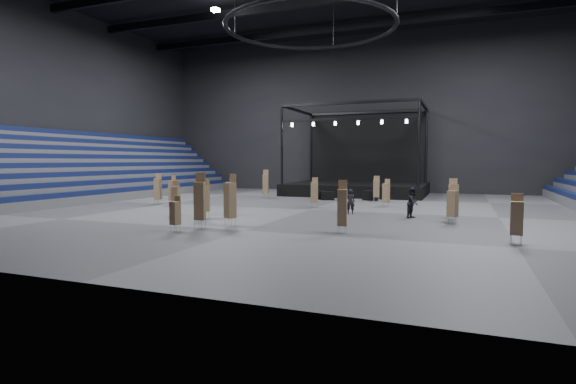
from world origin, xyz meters
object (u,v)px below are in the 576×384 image
(chair_stack_13, at_px, (453,203))
(chair_stack_7, at_px, (172,190))
(chair_stack_2, at_px, (386,192))
(chair_stack_11, at_px, (453,199))
(chair_stack_14, at_px, (200,200))
(chair_stack_10, at_px, (176,197))
(chair_stack_15, at_px, (175,212))
(chair_stack_3, at_px, (342,207))
(chair_stack_9, at_px, (314,192))
(stage, at_px, (358,181))
(chair_stack_4, at_px, (204,198))
(flight_case_left, at_px, (318,195))
(chair_stack_8, at_px, (158,188))
(man_center, at_px, (350,202))
(chair_stack_6, at_px, (232,192))
(flight_case_right, at_px, (371,196))
(chair_stack_16, at_px, (230,199))
(crew_member, at_px, (413,203))
(chair_stack_12, at_px, (266,184))
(flight_case_mid, at_px, (328,196))
(chair_stack_0, at_px, (228,198))

(chair_stack_13, bearing_deg, chair_stack_7, -164.97)
(chair_stack_2, bearing_deg, chair_stack_11, -31.65)
(chair_stack_7, height_order, chair_stack_14, chair_stack_14)
(chair_stack_2, bearing_deg, chair_stack_10, -120.52)
(chair_stack_2, relative_size, chair_stack_15, 1.21)
(chair_stack_3, xyz_separation_m, chair_stack_9, (-4.97, 10.96, -0.13))
(chair_stack_7, xyz_separation_m, chair_stack_10, (4.19, -5.45, -0.07))
(stage, bearing_deg, chair_stack_4, -100.90)
(chair_stack_7, xyz_separation_m, chair_stack_15, (8.31, -11.31, -0.26))
(flight_case_left, distance_m, chair_stack_8, 14.21)
(chair_stack_15, relative_size, man_center, 1.07)
(chair_stack_3, relative_size, chair_stack_7, 1.10)
(stage, xyz_separation_m, chair_stack_6, (-5.83, -17.26, -0.25))
(chair_stack_2, distance_m, chair_stack_11, 7.91)
(flight_case_right, distance_m, chair_stack_7, 17.21)
(chair_stack_13, height_order, chair_stack_16, chair_stack_16)
(crew_member, bearing_deg, chair_stack_12, 74.54)
(chair_stack_9, xyz_separation_m, chair_stack_14, (-2.46, -12.01, 0.30))
(flight_case_mid, bearing_deg, chair_stack_6, -117.45)
(chair_stack_11, distance_m, chair_stack_12, 19.59)
(chair_stack_3, distance_m, chair_stack_7, 18.55)
(chair_stack_2, xyz_separation_m, chair_stack_12, (-11.88, 3.88, 0.26))
(chair_stack_7, distance_m, chair_stack_12, 9.56)
(chair_stack_11, xyz_separation_m, chair_stack_15, (-12.92, -9.71, -0.33))
(chair_stack_4, bearing_deg, chair_stack_2, 65.49)
(chair_stack_14, distance_m, chair_stack_16, 1.76)
(flight_case_mid, height_order, chair_stack_6, chair_stack_6)
(chair_stack_3, bearing_deg, chair_stack_13, 38.32)
(flight_case_right, bearing_deg, chair_stack_2, -67.23)
(chair_stack_13, bearing_deg, flight_case_left, 157.41)
(flight_case_mid, bearing_deg, man_center, -65.67)
(chair_stack_6, relative_size, chair_stack_10, 1.04)
(chair_stack_4, xyz_separation_m, chair_stack_12, (-2.51, 14.89, 0.11))
(flight_case_mid, height_order, chair_stack_8, chair_stack_8)
(chair_stack_14, xyz_separation_m, chair_stack_15, (-0.55, -1.41, -0.53))
(chair_stack_8, bearing_deg, chair_stack_0, -40.28)
(flight_case_left, relative_size, flight_case_right, 0.90)
(chair_stack_8, height_order, chair_stack_14, chair_stack_14)
(chair_stack_0, distance_m, chair_stack_16, 4.81)
(chair_stack_4, xyz_separation_m, chair_stack_11, (14.29, 4.81, 0.01))
(chair_stack_12, bearing_deg, chair_stack_11, -48.17)
(chair_stack_10, bearing_deg, chair_stack_14, -54.03)
(flight_case_mid, bearing_deg, chair_stack_16, -91.64)
(chair_stack_6, height_order, chair_stack_14, chair_stack_14)
(chair_stack_2, bearing_deg, flight_case_right, 132.60)
(flight_case_mid, distance_m, chair_stack_6, 10.43)
(chair_stack_0, bearing_deg, chair_stack_12, 90.68)
(chair_stack_15, bearing_deg, flight_case_mid, 97.26)
(chair_stack_3, xyz_separation_m, chair_stack_12, (-11.87, 17.33, 0.07))
(flight_case_mid, distance_m, chair_stack_9, 6.90)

